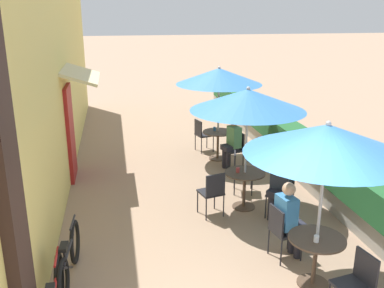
# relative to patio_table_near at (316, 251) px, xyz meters

# --- Properties ---
(cafe_facade_wall) EXTENTS (0.98, 13.85, 4.20)m
(cafe_facade_wall) POSITION_rel_patio_table_near_xyz_m (-3.76, 5.29, 1.56)
(cafe_facade_wall) COLOR #E0CC6B
(cafe_facade_wall) RESTS_ON ground_plane
(planter_hedge) EXTENTS (0.60, 12.85, 1.01)m
(planter_hedge) POSITION_rel_patio_table_near_xyz_m (1.54, 5.33, 0.01)
(planter_hedge) COLOR gray
(planter_hedge) RESTS_ON ground_plane
(patio_table_near) EXTENTS (0.77, 0.77, 0.73)m
(patio_table_near) POSITION_rel_patio_table_near_xyz_m (0.00, 0.00, 0.00)
(patio_table_near) COLOR brown
(patio_table_near) RESTS_ON ground_plane
(patio_umbrella_near) EXTENTS (2.10, 2.10, 2.36)m
(patio_umbrella_near) POSITION_rel_patio_table_near_xyz_m (-0.00, -0.00, 1.59)
(patio_umbrella_near) COLOR #B7B7BC
(patio_umbrella_near) RESTS_ON ground_plane
(cafe_chair_near_left) EXTENTS (0.47, 0.47, 0.87)m
(cafe_chair_near_left) POSITION_rel_patio_table_near_xyz_m (0.21, -0.70, -0.01)
(cafe_chair_near_left) COLOR #232328
(cafe_chair_near_left) RESTS_ON ground_plane
(cafe_chair_near_right) EXTENTS (0.47, 0.47, 0.87)m
(cafe_chair_near_right) POSITION_rel_patio_table_near_xyz_m (-0.21, 0.70, -0.01)
(cafe_chair_near_right) COLOR #232328
(cafe_chair_near_right) RESTS_ON ground_plane
(seated_patron_near_right) EXTENTS (0.45, 0.39, 1.25)m
(seated_patron_near_right) POSITION_rel_patio_table_near_xyz_m (-0.10, 0.72, 0.16)
(seated_patron_near_right) COLOR #23232D
(seated_patron_near_right) RESTS_ON ground_plane
(coffee_cup_near) EXTENTS (0.07, 0.07, 0.09)m
(coffee_cup_near) POSITION_rel_patio_table_near_xyz_m (-0.06, -0.09, 0.24)
(coffee_cup_near) COLOR white
(coffee_cup_near) RESTS_ON patio_table_near
(patio_table_mid) EXTENTS (0.77, 0.77, 0.73)m
(patio_table_mid) POSITION_rel_patio_table_near_xyz_m (-0.24, 2.52, 0.00)
(patio_table_mid) COLOR brown
(patio_table_mid) RESTS_ON ground_plane
(patio_umbrella_mid) EXTENTS (2.10, 2.10, 2.36)m
(patio_umbrella_mid) POSITION_rel_patio_table_near_xyz_m (-0.24, 2.52, 1.59)
(patio_umbrella_mid) COLOR #B7B7BC
(patio_umbrella_mid) RESTS_ON ground_plane
(cafe_chair_mid_left) EXTENTS (0.49, 0.49, 0.87)m
(cafe_chair_mid_left) POSITION_rel_patio_table_near_xyz_m (-0.12, 3.24, -0.01)
(cafe_chair_mid_left) COLOR #232328
(cafe_chair_mid_left) RESTS_ON ground_plane
(cafe_chair_mid_right) EXTENTS (0.49, 0.49, 0.87)m
(cafe_chair_mid_right) POSITION_rel_patio_table_near_xyz_m (-0.92, 2.26, -0.01)
(cafe_chair_mid_right) COLOR #232328
(cafe_chair_mid_right) RESTS_ON ground_plane
(cafe_chair_mid_back) EXTENTS (0.57, 0.57, 0.87)m
(cafe_chair_mid_back) POSITION_rel_patio_table_near_xyz_m (0.33, 2.05, -0.01)
(cafe_chair_mid_back) COLOR #232328
(cafe_chair_mid_back) RESTS_ON ground_plane
(seated_patron_mid_back) EXTENTS (0.51, 0.51, 1.25)m
(seated_patron_mid_back) POSITION_rel_patio_table_near_xyz_m (0.25, 1.97, 0.16)
(seated_patron_mid_back) COLOR #23232D
(seated_patron_mid_back) RESTS_ON ground_plane
(coffee_cup_mid) EXTENTS (0.07, 0.07, 0.09)m
(coffee_cup_mid) POSITION_rel_patio_table_near_xyz_m (-0.37, 2.55, 0.24)
(coffee_cup_mid) COLOR #B73D3D
(coffee_cup_mid) RESTS_ON patio_table_mid
(patio_table_far) EXTENTS (0.77, 0.77, 0.73)m
(patio_table_far) POSITION_rel_patio_table_near_xyz_m (-0.07, 5.34, 0.00)
(patio_table_far) COLOR brown
(patio_table_far) RESTS_ON ground_plane
(patio_umbrella_far) EXTENTS (2.10, 2.10, 2.36)m
(patio_umbrella_far) POSITION_rel_patio_table_near_xyz_m (-0.07, 5.34, 1.59)
(patio_umbrella_far) COLOR #B7B7BC
(patio_umbrella_far) RESTS_ON ground_plane
(cafe_chair_far_left) EXTENTS (0.50, 0.50, 0.87)m
(cafe_chair_far_left) POSITION_rel_patio_table_near_xyz_m (-0.35, 6.02, -0.01)
(cafe_chair_far_left) COLOR #232328
(cafe_chair_far_left) RESTS_ON ground_plane
(cafe_chair_far_right) EXTENTS (0.50, 0.50, 0.87)m
(cafe_chair_far_right) POSITION_rel_patio_table_near_xyz_m (0.20, 4.67, -0.01)
(cafe_chair_far_right) COLOR #232328
(cafe_chair_far_right) RESTS_ON ground_plane
(seated_patron_far_right) EXTENTS (0.47, 0.42, 1.25)m
(seated_patron_far_right) POSITION_rel_patio_table_near_xyz_m (0.09, 4.63, 0.16)
(seated_patron_far_right) COLOR #23232D
(seated_patron_far_right) RESTS_ON ground_plane
(coffee_cup_far) EXTENTS (0.07, 0.07, 0.09)m
(coffee_cup_far) POSITION_rel_patio_table_near_xyz_m (-0.14, 5.46, 0.24)
(coffee_cup_far) COLOR teal
(coffee_cup_far) RESTS_ON patio_table_far
(bicycle_second) EXTENTS (0.17, 1.71, 0.76)m
(bicycle_second) POSITION_rel_patio_table_near_xyz_m (-3.34, 0.66, -0.18)
(bicycle_second) COLOR black
(bicycle_second) RESTS_ON ground_plane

